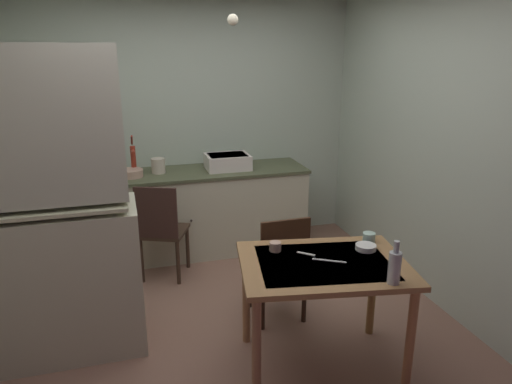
{
  "coord_description": "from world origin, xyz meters",
  "views": [
    {
      "loc": [
        -0.72,
        -3.08,
        2.07
      ],
      "look_at": [
        0.21,
        0.12,
        1.04
      ],
      "focal_mm": 32.99,
      "sensor_mm": 36.0,
      "label": 1
    }
  ],
  "objects_px": {
    "hutch_cabinet": "(57,219)",
    "teacup_cream": "(275,246)",
    "chair_far_side": "(279,263)",
    "glass_bottle": "(395,267)",
    "sink_basin": "(228,161)",
    "mixing_bowl_counter": "(132,173)",
    "hand_pump": "(133,157)",
    "dining_table": "(323,277)",
    "serving_bowl_wide": "(366,247)",
    "chair_by_counter": "(161,229)"
  },
  "relations": [
    {
      "from": "teacup_cream",
      "to": "chair_by_counter",
      "type": "bearing_deg",
      "value": 116.08
    },
    {
      "from": "hutch_cabinet",
      "to": "glass_bottle",
      "type": "distance_m",
      "value": 2.16
    },
    {
      "from": "serving_bowl_wide",
      "to": "teacup_cream",
      "type": "bearing_deg",
      "value": 165.32
    },
    {
      "from": "chair_by_counter",
      "to": "teacup_cream",
      "type": "height_order",
      "value": "chair_by_counter"
    },
    {
      "from": "hand_pump",
      "to": "teacup_cream",
      "type": "height_order",
      "value": "hand_pump"
    },
    {
      "from": "sink_basin",
      "to": "chair_by_counter",
      "type": "xyz_separation_m",
      "value": [
        -0.74,
        -0.53,
        -0.46
      ]
    },
    {
      "from": "chair_far_side",
      "to": "mixing_bowl_counter",
      "type": "bearing_deg",
      "value": 125.63
    },
    {
      "from": "chair_far_side",
      "to": "glass_bottle",
      "type": "height_order",
      "value": "glass_bottle"
    },
    {
      "from": "hand_pump",
      "to": "teacup_cream",
      "type": "bearing_deg",
      "value": -66.3
    },
    {
      "from": "hutch_cabinet",
      "to": "chair_by_counter",
      "type": "height_order",
      "value": "hutch_cabinet"
    },
    {
      "from": "mixing_bowl_counter",
      "to": "glass_bottle",
      "type": "height_order",
      "value": "glass_bottle"
    },
    {
      "from": "sink_basin",
      "to": "mixing_bowl_counter",
      "type": "height_order",
      "value": "sink_basin"
    },
    {
      "from": "serving_bowl_wide",
      "to": "chair_far_side",
      "type": "bearing_deg",
      "value": 129.13
    },
    {
      "from": "sink_basin",
      "to": "chair_far_side",
      "type": "height_order",
      "value": "sink_basin"
    },
    {
      "from": "mixing_bowl_counter",
      "to": "teacup_cream",
      "type": "relative_size",
      "value": 2.77
    },
    {
      "from": "hand_pump",
      "to": "chair_by_counter",
      "type": "relative_size",
      "value": 0.43
    },
    {
      "from": "chair_far_side",
      "to": "hutch_cabinet",
      "type": "bearing_deg",
      "value": 177.95
    },
    {
      "from": "sink_basin",
      "to": "teacup_cream",
      "type": "bearing_deg",
      "value": -93.06
    },
    {
      "from": "sink_basin",
      "to": "mixing_bowl_counter",
      "type": "relative_size",
      "value": 2.01
    },
    {
      "from": "sink_basin",
      "to": "chair_by_counter",
      "type": "bearing_deg",
      "value": -144.72
    },
    {
      "from": "serving_bowl_wide",
      "to": "hand_pump",
      "type": "bearing_deg",
      "value": 124.75
    },
    {
      "from": "mixing_bowl_counter",
      "to": "hutch_cabinet",
      "type": "bearing_deg",
      "value": -110.81
    },
    {
      "from": "sink_basin",
      "to": "mixing_bowl_counter",
      "type": "distance_m",
      "value": 0.96
    },
    {
      "from": "dining_table",
      "to": "mixing_bowl_counter",
      "type": "bearing_deg",
      "value": 118.28
    },
    {
      "from": "dining_table",
      "to": "teacup_cream",
      "type": "relative_size",
      "value": 14.79
    },
    {
      "from": "serving_bowl_wide",
      "to": "glass_bottle",
      "type": "relative_size",
      "value": 0.53
    },
    {
      "from": "hand_pump",
      "to": "chair_by_counter",
      "type": "xyz_separation_m",
      "value": [
        0.18,
        -0.57,
        -0.55
      ]
    },
    {
      "from": "sink_basin",
      "to": "chair_far_side",
      "type": "relative_size",
      "value": 0.5
    },
    {
      "from": "hand_pump",
      "to": "mixing_bowl_counter",
      "type": "relative_size",
      "value": 1.78
    },
    {
      "from": "sink_basin",
      "to": "dining_table",
      "type": "distance_m",
      "value": 2.12
    },
    {
      "from": "chair_far_side",
      "to": "glass_bottle",
      "type": "relative_size",
      "value": 3.35
    },
    {
      "from": "mixing_bowl_counter",
      "to": "chair_far_side",
      "type": "bearing_deg",
      "value": -54.37
    },
    {
      "from": "teacup_cream",
      "to": "serving_bowl_wide",
      "type": "bearing_deg",
      "value": -14.68
    },
    {
      "from": "glass_bottle",
      "to": "chair_far_side",
      "type": "bearing_deg",
      "value": 109.47
    },
    {
      "from": "mixing_bowl_counter",
      "to": "teacup_cream",
      "type": "distance_m",
      "value": 1.99
    },
    {
      "from": "mixing_bowl_counter",
      "to": "serving_bowl_wide",
      "type": "relative_size",
      "value": 1.58
    },
    {
      "from": "dining_table",
      "to": "glass_bottle",
      "type": "distance_m",
      "value": 0.5
    },
    {
      "from": "glass_bottle",
      "to": "sink_basin",
      "type": "bearing_deg",
      "value": 99.5
    },
    {
      "from": "chair_by_counter",
      "to": "chair_far_side",
      "type": "bearing_deg",
      "value": -49.59
    },
    {
      "from": "sink_basin",
      "to": "hand_pump",
      "type": "height_order",
      "value": "hand_pump"
    },
    {
      "from": "hutch_cabinet",
      "to": "mixing_bowl_counter",
      "type": "xyz_separation_m",
      "value": [
        0.52,
        1.37,
        -0.07
      ]
    },
    {
      "from": "dining_table",
      "to": "chair_by_counter",
      "type": "distance_m",
      "value": 1.81
    },
    {
      "from": "hutch_cabinet",
      "to": "sink_basin",
      "type": "xyz_separation_m",
      "value": [
        1.48,
        1.42,
        -0.03
      ]
    },
    {
      "from": "dining_table",
      "to": "serving_bowl_wide",
      "type": "xyz_separation_m",
      "value": [
        0.35,
        0.1,
        0.12
      ]
    },
    {
      "from": "hutch_cabinet",
      "to": "teacup_cream",
      "type": "distance_m",
      "value": 1.46
    },
    {
      "from": "chair_far_side",
      "to": "glass_bottle",
      "type": "xyz_separation_m",
      "value": [
        0.35,
        -0.99,
        0.39
      ]
    },
    {
      "from": "hand_pump",
      "to": "dining_table",
      "type": "bearing_deg",
      "value": -63.42
    },
    {
      "from": "glass_bottle",
      "to": "mixing_bowl_counter",
      "type": "bearing_deg",
      "value": 119.6
    },
    {
      "from": "hand_pump",
      "to": "glass_bottle",
      "type": "height_order",
      "value": "hand_pump"
    },
    {
      "from": "chair_by_counter",
      "to": "glass_bottle",
      "type": "bearing_deg",
      "value": -59.15
    }
  ]
}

